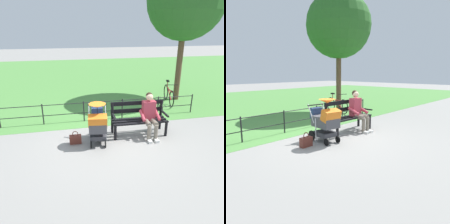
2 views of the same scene
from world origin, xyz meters
The scene contains 8 objects.
ground_plane centered at (0.00, 0.00, 0.00)m, with size 60.00×60.00×0.00m, color gray.
park_bench centered at (-0.83, -0.12, 0.53)m, with size 1.62×0.65×0.96m.
person_on_bench centered at (-1.09, 0.11, 0.68)m, with size 0.55×0.74×1.28m.
stroller centered at (0.43, 0.21, 0.59)m, with size 0.60×0.94×1.15m.
handbag centered at (1.04, 0.14, 0.13)m, with size 0.32×0.14×0.37m.
park_fence centered at (0.00, -1.36, 0.42)m, with size 6.64×0.04×0.70m.
tree_near_bench centered at (-3.53, -2.98, 3.93)m, with size 3.00×3.00×5.44m.
bicycle centered at (-2.99, -2.59, 0.36)m, with size 0.51×1.63×0.89m.
Camera 2 is at (4.49, 4.43, 1.84)m, focal length 36.49 mm.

